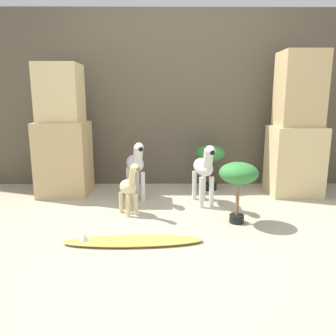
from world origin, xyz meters
The scene contains 10 objects.
ground_plane centered at (0.00, 0.00, 0.00)m, with size 14.00×14.00×0.00m, color #B2A88E.
wall_back centered at (0.00, 1.63, 1.10)m, with size 6.40×0.08×2.20m.
rock_pillar_left centered at (-1.35, 1.11, 0.68)m, with size 0.57×0.51×1.50m.
rock_pillar_right centered at (1.35, 1.11, 0.74)m, with size 0.57×0.51×1.63m.
zebra_right centered at (0.24, 0.72, 0.40)m, with size 0.25×0.55×0.67m.
zebra_left centered at (-0.50, 0.94, 0.40)m, with size 0.30×0.55×0.67m.
giraffe_figurine centered at (-0.52, 0.40, 0.27)m, with size 0.27×0.32×0.53m.
potted_palm_front centered at (0.39, 1.31, 0.42)m, with size 0.35×0.35×0.56m.
potted_palm_back centered at (0.49, 0.17, 0.44)m, with size 0.35×0.35×0.56m.
surfboard centered at (-0.43, -0.26, 0.02)m, with size 1.11×0.26×0.09m.
Camera 1 is at (-0.16, -2.66, 1.11)m, focal length 35.00 mm.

